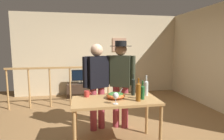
{
  "coord_description": "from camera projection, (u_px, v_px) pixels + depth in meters",
  "views": [
    {
      "loc": [
        -0.69,
        -3.37,
        1.62
      ],
      "look_at": [
        -0.13,
        -0.33,
        1.21
      ],
      "focal_mm": 28.84,
      "sensor_mm": 36.0,
      "label": 1
    }
  ],
  "objects": [
    {
      "name": "ground_plane",
      "position": [
        116.0,
        127.0,
        3.62
      ],
      "size": [
        7.16,
        7.16,
        0.0
      ],
      "primitive_type": "plane",
      "color": "olive"
    },
    {
      "name": "back_wall",
      "position": [
        100.0,
        55.0,
        6.12
      ],
      "size": [
        5.51,
        0.1,
        2.68
      ],
      "primitive_type": "cube",
      "color": "beige",
      "rests_on": "ground_plane"
    },
    {
      "name": "side_wall_right",
      "position": [
        212.0,
        57.0,
        4.74
      ],
      "size": [
        0.1,
        4.12,
        2.68
      ],
      "primitive_type": "cube",
      "color": "beige",
      "rests_on": "ground_plane"
    },
    {
      "name": "framed_picture",
      "position": [
        119.0,
        45.0,
        6.14
      ],
      "size": [
        0.48,
        0.03,
        0.45
      ],
      "primitive_type": "cube",
      "color": "tan"
    },
    {
      "name": "stair_railing",
      "position": [
        88.0,
        80.0,
        4.92
      ],
      "size": [
        3.21,
        0.1,
        1.13
      ],
      "color": "#B2844C",
      "rests_on": "ground_plane"
    },
    {
      "name": "tv_console",
      "position": [
        81.0,
        90.0,
        5.81
      ],
      "size": [
        0.9,
        0.4,
        0.43
      ],
      "primitive_type": "cube",
      "color": "#38281E",
      "rests_on": "ground_plane"
    },
    {
      "name": "flat_screen_tv",
      "position": [
        81.0,
        75.0,
        5.72
      ],
      "size": [
        0.58,
        0.12,
        0.45
      ],
      "color": "black",
      "rests_on": "tv_console"
    },
    {
      "name": "serving_table",
      "position": [
        116.0,
        105.0,
        2.87
      ],
      "size": [
        1.37,
        0.66,
        0.78
      ],
      "color": "#B2844C",
      "rests_on": "ground_plane"
    },
    {
      "name": "salad_bowl",
      "position": [
        116.0,
        95.0,
        2.92
      ],
      "size": [
        0.3,
        0.3,
        0.17
      ],
      "color": "#DB5B23",
      "rests_on": "serving_table"
    },
    {
      "name": "wine_glass",
      "position": [
        116.0,
        96.0,
        2.63
      ],
      "size": [
        0.09,
        0.09,
        0.17
      ],
      "color": "silver",
      "rests_on": "serving_table"
    },
    {
      "name": "wine_bottle_clear",
      "position": [
        146.0,
        87.0,
        3.08
      ],
      "size": [
        0.07,
        0.07,
        0.35
      ],
      "color": "silver",
      "rests_on": "serving_table"
    },
    {
      "name": "wine_bottle_green",
      "position": [
        142.0,
        92.0,
        2.87
      ],
      "size": [
        0.07,
        0.07,
        0.3
      ],
      "color": "#1E5628",
      "rests_on": "serving_table"
    },
    {
      "name": "wine_bottle_dark",
      "position": [
        133.0,
        86.0,
        3.09
      ],
      "size": [
        0.07,
        0.07,
        0.36
      ],
      "color": "black",
      "rests_on": "serving_table"
    },
    {
      "name": "wine_bottle_amber",
      "position": [
        138.0,
        91.0,
        2.76
      ],
      "size": [
        0.07,
        0.07,
        0.36
      ],
      "color": "brown",
      "rests_on": "serving_table"
    },
    {
      "name": "mug_red",
      "position": [
        87.0,
        94.0,
        3.01
      ],
      "size": [
        0.12,
        0.09,
        0.1
      ],
      "color": "#B7332D",
      "rests_on": "serving_table"
    },
    {
      "name": "person_standing_left",
      "position": [
        97.0,
        80.0,
        3.42
      ],
      "size": [
        0.55,
        0.37,
        1.66
      ],
      "rotation": [
        0.0,
        0.0,
        3.58
      ],
      "color": "#9E3842",
      "rests_on": "ground_plane"
    },
    {
      "name": "person_standing_right",
      "position": [
        121.0,
        77.0,
        3.5
      ],
      "size": [
        0.52,
        0.42,
        1.72
      ],
      "rotation": [
        0.0,
        0.0,
        2.71
      ],
      "color": "#9E3842",
      "rests_on": "ground_plane"
    }
  ]
}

